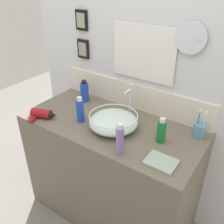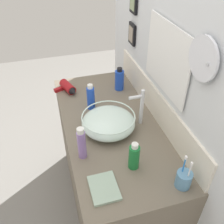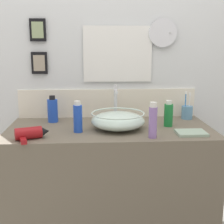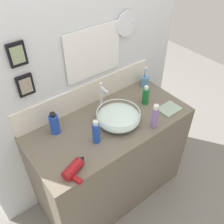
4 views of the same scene
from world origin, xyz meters
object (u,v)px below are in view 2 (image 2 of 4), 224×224
spray_bottle (82,144)px  hand_towel (104,188)px  shampoo_bottle (119,80)px  hair_drier (68,88)px  toothbrush_cup (184,179)px  glass_bowl_sink (108,122)px  faucet (141,106)px  lotion_bottle (134,157)px  soap_dispenser (91,98)px

spray_bottle → hand_towel: bearing=13.6°
shampoo_bottle → hair_drier: bearing=-100.8°
shampoo_bottle → spray_bottle: size_ratio=0.88×
toothbrush_cup → glass_bowl_sink: bearing=-154.8°
faucet → toothbrush_cup: (0.50, 0.03, -0.09)m
hair_drier → glass_bowl_sink: bearing=19.9°
lotion_bottle → hand_towel: size_ratio=0.98×
shampoo_bottle → glass_bowl_sink: bearing=-25.7°
shampoo_bottle → spray_bottle: 0.72m
faucet → spray_bottle: bearing=-65.9°
spray_bottle → faucet: bearing=114.1°
toothbrush_cup → lotion_bottle: (-0.18, -0.19, 0.03)m
hair_drier → spray_bottle: spray_bottle is taller
soap_dispenser → lotion_bottle: 0.58m
glass_bowl_sink → hand_towel: 0.44m
soap_dispenser → spray_bottle: 0.44m
lotion_bottle → hair_drier: bearing=-164.7°
glass_bowl_sink → lotion_bottle: bearing=8.1°
glass_bowl_sink → spray_bottle: 0.27m
glass_bowl_sink → toothbrush_cup: toothbrush_cup is taller
hair_drier → lotion_bottle: 0.85m
glass_bowl_sink → hand_towel: (0.42, -0.14, -0.05)m
soap_dispenser → lotion_bottle: (0.57, 0.10, -0.01)m
shampoo_bottle → hand_towel: 0.91m
glass_bowl_sink → lotion_bottle: size_ratio=1.97×
shampoo_bottle → hand_towel: shampoo_bottle is taller
faucet → hair_drier: bearing=-142.3°
hair_drier → toothbrush_cup: size_ratio=1.01×
faucet → lotion_bottle: size_ratio=1.48×
glass_bowl_sink → spray_bottle: (0.18, -0.20, 0.04)m
glass_bowl_sink → toothbrush_cup: bearing=25.2°
glass_bowl_sink → hair_drier: glass_bowl_sink is taller
hair_drier → soap_dispenser: 0.29m
toothbrush_cup → lotion_bottle: toothbrush_cup is taller
faucet → hair_drier: 0.63m
faucet → spray_bottle: 0.44m
faucet → toothbrush_cup: size_ratio=1.27×
hand_towel → spray_bottle: bearing=-166.4°
toothbrush_cup → faucet: bearing=-176.2°
glass_bowl_sink → faucet: (-0.00, 0.20, 0.08)m
hand_towel → faucet: bearing=140.6°
shampoo_bottle → lotion_bottle: size_ratio=1.07×
faucet → hand_towel: size_ratio=1.46×
soap_dispenser → hand_towel: soap_dispenser is taller
hair_drier → faucet: bearing=37.7°
hair_drier → shampoo_bottle: bearing=79.2°
glass_bowl_sink → toothbrush_cup: (0.50, 0.24, -0.01)m
lotion_bottle → spray_bottle: bearing=-121.0°
glass_bowl_sink → soap_dispenser: bearing=-166.9°
hair_drier → spray_bottle: size_ratio=0.97×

